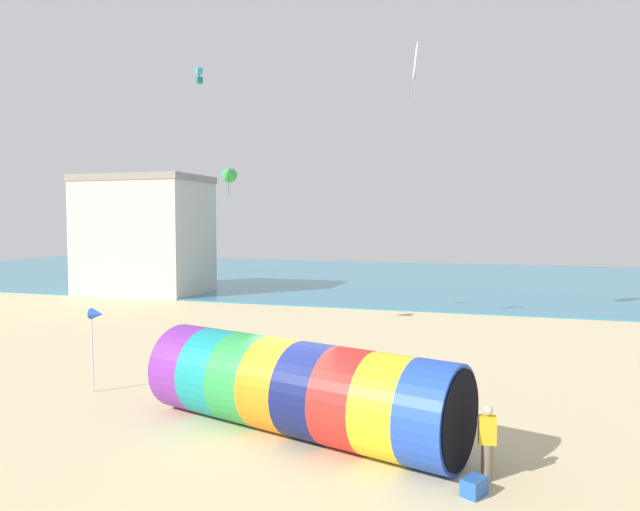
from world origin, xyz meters
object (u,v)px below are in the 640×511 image
at_px(kite_handler, 487,442).
at_px(kite_cyan_box, 199,76).
at_px(giant_inflatable_tube, 298,388).
at_px(kite_green_delta, 229,173).
at_px(cooler_box, 474,486).
at_px(beach_flag, 97,318).
at_px(kite_white_diamond, 415,62).

distance_m(kite_handler, kite_cyan_box, 22.63).
bearing_deg(giant_inflatable_tube, kite_green_delta, 123.45).
relative_size(kite_handler, kite_green_delta, 1.11).
bearing_deg(giant_inflatable_tube, cooler_box, -24.99).
bearing_deg(kite_handler, beach_flag, 166.94).
distance_m(kite_handler, cooler_box, 1.04).
xyz_separation_m(kite_cyan_box, cooler_box, (13.79, -13.98, -12.53)).
xyz_separation_m(kite_white_diamond, kite_green_delta, (-8.24, -4.52, -5.73)).
relative_size(kite_handler, kite_white_diamond, 0.57).
bearing_deg(kite_green_delta, kite_cyan_box, 162.03).
distance_m(kite_white_diamond, kite_green_delta, 11.01).
bearing_deg(cooler_box, kite_green_delta, 131.76).
relative_size(kite_green_delta, kite_cyan_box, 1.91).
distance_m(kite_white_diamond, beach_flag, 19.89).
height_order(kite_white_diamond, cooler_box, kite_white_diamond).
bearing_deg(kite_green_delta, kite_white_diamond, 28.78).
distance_m(kite_green_delta, cooler_box, 19.51).
bearing_deg(kite_white_diamond, giant_inflatable_tube, -92.82).
height_order(kite_white_diamond, kite_cyan_box, kite_white_diamond).
distance_m(kite_white_diamond, cooler_box, 22.67).
height_order(giant_inflatable_tube, beach_flag, beach_flag).
distance_m(kite_green_delta, kite_cyan_box, 5.23).
relative_size(kite_white_diamond, kite_cyan_box, 3.70).
distance_m(giant_inflatable_tube, kite_cyan_box, 18.97).
xyz_separation_m(giant_inflatable_tube, kite_cyan_box, (-9.30, 11.89, 11.49)).
xyz_separation_m(kite_handler, beach_flag, (-12.08, 2.80, 1.61)).
bearing_deg(cooler_box, kite_cyan_box, 134.60).
xyz_separation_m(kite_white_diamond, cooler_box, (3.71, -17.91, -13.39)).
relative_size(giant_inflatable_tube, kite_green_delta, 6.16).
bearing_deg(kite_cyan_box, kite_green_delta, -17.97).
height_order(kite_handler, kite_white_diamond, kite_white_diamond).
xyz_separation_m(kite_handler, kite_white_diamond, (-3.95, 17.13, 12.75)).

